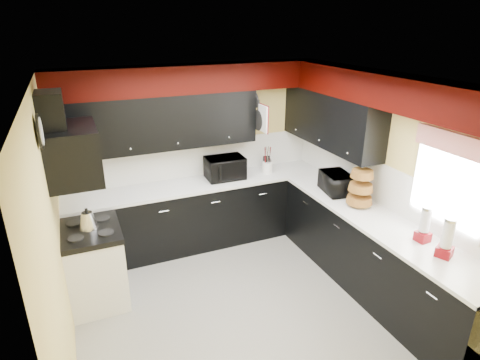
{
  "coord_description": "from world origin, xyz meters",
  "views": [
    {
      "loc": [
        -1.5,
        -3.4,
        3.02
      ],
      "look_at": [
        0.28,
        0.79,
        1.19
      ],
      "focal_mm": 30.0,
      "sensor_mm": 36.0,
      "label": 1
    }
  ],
  "objects_px": {
    "toaster_oven": "(225,168)",
    "kettle": "(88,220)",
    "utensil_crock": "(267,167)",
    "microwave": "(336,183)",
    "knife_block": "(267,164)"
  },
  "relations": [
    {
      "from": "microwave",
      "to": "kettle",
      "type": "xyz_separation_m",
      "value": [
        -3.01,
        0.28,
        -0.06
      ]
    },
    {
      "from": "toaster_oven",
      "to": "kettle",
      "type": "xyz_separation_m",
      "value": [
        -1.88,
        -0.74,
        -0.08
      ]
    },
    {
      "from": "microwave",
      "to": "knife_block",
      "type": "bearing_deg",
      "value": 33.78
    },
    {
      "from": "microwave",
      "to": "knife_block",
      "type": "height_order",
      "value": "microwave"
    },
    {
      "from": "microwave",
      "to": "utensil_crock",
      "type": "distance_m",
      "value": 1.11
    },
    {
      "from": "toaster_oven",
      "to": "kettle",
      "type": "distance_m",
      "value": 2.02
    },
    {
      "from": "utensil_crock",
      "to": "knife_block",
      "type": "xyz_separation_m",
      "value": [
        0.02,
        0.07,
        0.02
      ]
    },
    {
      "from": "kettle",
      "to": "utensil_crock",
      "type": "bearing_deg",
      "value": 15.73
    },
    {
      "from": "utensil_crock",
      "to": "microwave",
      "type": "bearing_deg",
      "value": -63.58
    },
    {
      "from": "utensil_crock",
      "to": "knife_block",
      "type": "height_order",
      "value": "knife_block"
    },
    {
      "from": "microwave",
      "to": "utensil_crock",
      "type": "height_order",
      "value": "microwave"
    },
    {
      "from": "utensil_crock",
      "to": "kettle",
      "type": "bearing_deg",
      "value": -164.27
    },
    {
      "from": "toaster_oven",
      "to": "utensil_crock",
      "type": "bearing_deg",
      "value": -1.12
    },
    {
      "from": "microwave",
      "to": "toaster_oven",
      "type": "bearing_deg",
      "value": 58.09
    },
    {
      "from": "utensil_crock",
      "to": "kettle",
      "type": "height_order",
      "value": "kettle"
    }
  ]
}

